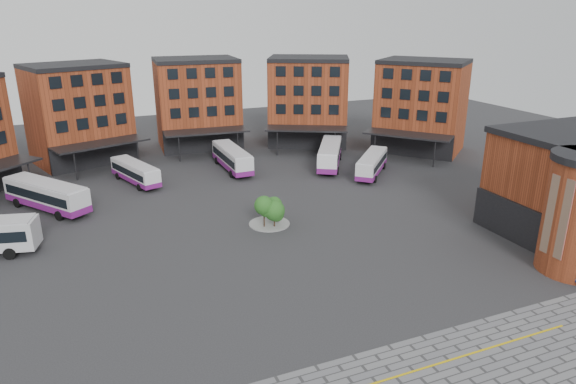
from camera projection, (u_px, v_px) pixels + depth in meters
name	position (u px, v px, depth m)	size (l,w,h in m)	color
ground	(297.00, 278.00, 44.10)	(160.00, 160.00, 0.00)	#28282B
yellow_line	(414.00, 371.00, 32.64)	(26.00, 0.15, 0.02)	gold
main_building	(159.00, 119.00, 73.24)	(94.14, 42.48, 14.60)	brown
tree_island	(271.00, 210.00, 54.20)	(4.40, 4.40, 3.52)	gray
bus_b	(46.00, 195.00, 58.67)	(9.34, 11.39, 3.40)	silver
bus_c	(135.00, 172.00, 68.04)	(5.44, 10.25, 2.83)	white
bus_d	(232.00, 158.00, 73.84)	(3.04, 11.54, 3.24)	silver
bus_e	(330.00, 154.00, 75.42)	(8.60, 11.79, 3.40)	white
bus_f	(372.00, 164.00, 71.61)	(8.89, 9.31, 2.95)	white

